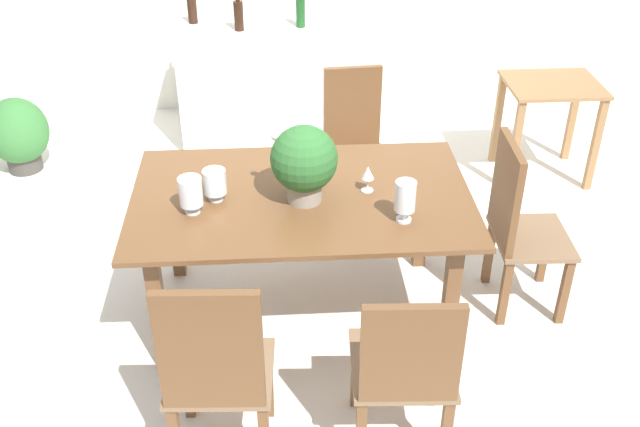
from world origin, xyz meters
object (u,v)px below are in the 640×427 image
at_px(chair_foot_end, 517,220).
at_px(flower_centerpiece, 304,161).
at_px(wine_bottle_green, 192,9).
at_px(side_table, 550,106).
at_px(wine_bottle_clear, 239,15).
at_px(potted_plant_floor, 18,133).
at_px(dining_table, 302,212).
at_px(wine_bottle_tall, 301,12).
at_px(crystal_vase_right, 191,192).
at_px(chair_near_left, 216,369).
at_px(kitchen_counter, 278,85).
at_px(chair_far_right, 354,140).
at_px(crystal_vase_left, 405,197).
at_px(crystal_vase_center_near, 215,182).
at_px(chair_near_right, 405,368).
at_px(wine_glass, 368,174).

xyz_separation_m(chair_foot_end, flower_centerpiece, (-1.15, -0.05, 0.43)).
relative_size(wine_bottle_green, side_table, 0.39).
xyz_separation_m(wine_bottle_clear, potted_plant_floor, (-1.66, -0.29, -0.76)).
height_order(dining_table, wine_bottle_tall, wine_bottle_tall).
xyz_separation_m(flower_centerpiece, crystal_vase_right, (-0.56, -0.08, -0.11)).
bearing_deg(chair_near_left, kitchen_counter, -92.51).
distance_m(dining_table, chair_near_left, 1.11).
bearing_deg(chair_far_right, crystal_vase_left, -90.05).
xyz_separation_m(chair_foot_end, kitchen_counter, (-1.26, 2.16, -0.08)).
relative_size(dining_table, side_table, 2.41).
bearing_deg(wine_bottle_tall, kitchen_counter, 166.97).
bearing_deg(crystal_vase_center_near, crystal_vase_right, -134.65).
relative_size(chair_near_right, chair_near_left, 0.91).
height_order(wine_bottle_clear, wine_bottle_tall, wine_bottle_clear).
height_order(crystal_vase_right, side_table, crystal_vase_right).
bearing_deg(chair_near_right, chair_near_left, 3.01).
distance_m(crystal_vase_center_near, kitchen_counter, 2.24).
distance_m(crystal_vase_center_near, wine_bottle_tall, 2.21).
relative_size(chair_near_right, crystal_vase_right, 4.90).
xyz_separation_m(wine_glass, side_table, (1.48, 1.44, -0.31)).
distance_m(crystal_vase_center_near, side_table, 2.72).
distance_m(crystal_vase_left, wine_bottle_green, 2.81).
xyz_separation_m(chair_near_right, crystal_vase_center_near, (-0.83, 1.01, 0.35)).
xyz_separation_m(wine_bottle_green, wine_bottle_clear, (0.35, -0.19, 0.00)).
bearing_deg(wine_bottle_clear, crystal_vase_right, -94.76).
bearing_deg(flower_centerpiece, chair_foot_end, 2.72).
bearing_deg(dining_table, wine_glass, 3.41).
bearing_deg(wine_bottle_clear, flower_centerpiece, -79.92).
xyz_separation_m(crystal_vase_left, wine_bottle_tall, (-0.40, 2.39, 0.16)).
height_order(chair_near_right, crystal_vase_right, crystal_vase_right).
bearing_deg(wine_bottle_tall, chair_near_right, -84.55).
xyz_separation_m(flower_centerpiece, wine_glass, (0.33, 0.07, -0.12)).
distance_m(dining_table, wine_bottle_clear, 2.14).
bearing_deg(wine_bottle_tall, crystal_vase_left, -80.56).
bearing_deg(chair_near_left, chair_foot_end, -143.54).
xyz_separation_m(chair_far_right, wine_glass, (-0.04, -1.01, 0.32)).
distance_m(crystal_vase_center_near, potted_plant_floor, 2.46).
xyz_separation_m(chair_near_right, chair_foot_end, (0.77, 1.03, 0.04)).
height_order(crystal_vase_center_near, wine_bottle_tall, wine_bottle_tall).
relative_size(chair_far_right, side_table, 1.39).
relative_size(dining_table, kitchen_counter, 1.17).
xyz_separation_m(chair_far_right, flower_centerpiece, (-0.37, -1.08, 0.44)).
xyz_separation_m(kitchen_counter, side_table, (1.92, -0.71, 0.08)).
height_order(chair_far_right, wine_bottle_tall, wine_bottle_tall).
distance_m(flower_centerpiece, kitchen_counter, 2.27).
xyz_separation_m(crystal_vase_center_near, side_table, (2.26, 1.47, -0.31)).
relative_size(chair_far_right, wine_bottle_tall, 3.75).
bearing_deg(chair_near_right, chair_far_right, -87.06).
bearing_deg(wine_bottle_green, chair_far_right, -48.14).
bearing_deg(dining_table, kitchen_counter, 92.45).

